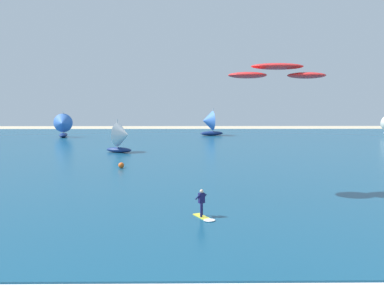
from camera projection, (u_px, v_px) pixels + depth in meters
ocean at (188, 149)px, 61.02m from camera, size 160.00×90.00×0.10m
shoreline_foam at (210, 280)px, 16.55m from camera, size 70.76×2.04×0.01m
kitesurfer at (203, 208)px, 25.06m from camera, size 1.39×2.00×1.67m
kite at (277, 72)px, 30.52m from camera, size 7.21×2.59×1.08m
sailboat_mid_right at (208, 123)px, 84.88m from camera, size 4.91×4.27×5.56m
sailboat_near_shore at (122, 137)px, 56.69m from camera, size 3.99×3.56×4.49m
sailboat_far_right at (63, 125)px, 80.73m from camera, size 3.84×4.45×5.08m
marker_buoy at (121, 165)px, 43.65m from camera, size 0.60×0.60×0.60m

